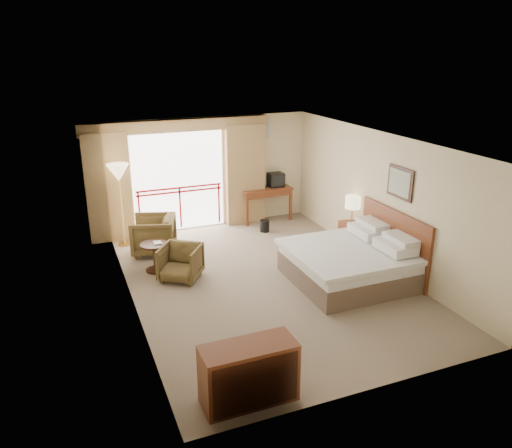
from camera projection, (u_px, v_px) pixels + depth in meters
name	position (u px, v px, depth m)	size (l,w,h in m)	color
floor	(266.00, 281.00, 9.61)	(7.00, 7.00, 0.00)	#7E6D58
ceiling	(267.00, 141.00, 8.71)	(7.00, 7.00, 0.00)	white
wall_back	(210.00, 172.00, 12.22)	(5.00, 5.00, 0.00)	beige
wall_front	(378.00, 298.00, 6.10)	(5.00, 5.00, 0.00)	beige
wall_left	(128.00, 232.00, 8.28)	(7.00, 7.00, 0.00)	beige
wall_right	(380.00, 200.00, 10.04)	(7.00, 7.00, 0.00)	beige
balcony_door	(179.00, 182.00, 11.97)	(2.40, 2.40, 0.00)	white
balcony_railing	(180.00, 197.00, 12.08)	(2.09, 0.03, 1.02)	#A30E13
curtain_left	(108.00, 188.00, 11.26)	(1.00, 0.26, 2.50)	#997445
curtain_right	(245.00, 175.00, 12.42)	(1.00, 0.26, 2.50)	#997445
valance	(177.00, 126.00, 11.43)	(4.40, 0.22, 0.28)	#997445
hvac_vent	(260.00, 128.00, 12.32)	(0.50, 0.04, 0.50)	silver
bed	(350.00, 263.00, 9.49)	(2.13, 2.06, 0.97)	brown
headboard	(394.00, 242.00, 9.74)	(0.06, 2.10, 1.30)	brown
framed_art	(400.00, 183.00, 9.34)	(0.04, 0.72, 0.60)	black
nightstand	(352.00, 236.00, 11.01)	(0.43, 0.51, 0.62)	brown
table_lamp	(353.00, 203.00, 10.80)	(0.33, 0.33, 0.58)	tan
phone	(355.00, 223.00, 10.74)	(0.20, 0.16, 0.09)	black
desk	(264.00, 194.00, 12.85)	(1.32, 0.64, 0.86)	brown
tv	(276.00, 180.00, 12.78)	(0.39, 0.31, 0.36)	black
coffee_maker	(252.00, 184.00, 12.57)	(0.12, 0.12, 0.26)	black
cup	(259.00, 187.00, 12.60)	(0.08, 0.08, 0.11)	white
wastebasket	(265.00, 226.00, 12.13)	(0.23, 0.23, 0.29)	black
armchair_far	(155.00, 253.00, 10.91)	(0.89, 0.91, 0.83)	#4A391D
armchair_near	(181.00, 279.00, 9.70)	(0.73, 0.75, 0.68)	#4A391D
side_table	(154.00, 252.00, 9.90)	(0.53, 0.53, 0.58)	black
book	(154.00, 244.00, 9.84)	(0.15, 0.20, 0.02)	white
floor_lamp	(118.00, 176.00, 10.83)	(0.48, 0.48, 1.87)	tan
dresser	(249.00, 373.00, 6.23)	(1.20, 0.51, 0.80)	brown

